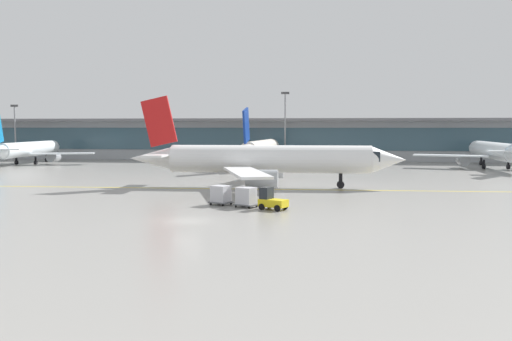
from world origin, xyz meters
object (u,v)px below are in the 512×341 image
object	(u,v)px
taxiing_regional_jet	(267,160)
apron_light_mast_0	(15,129)
gate_airplane_2	(494,151)
gate_airplane_0	(29,150)
apron_light_mast_1	(285,124)
cargo_dolly_lead	(246,196)
cargo_dolly_trailing	(221,194)
gate_airplane_1	(261,149)
baggage_tug	(271,200)

from	to	relation	value
taxiing_regional_jet	apron_light_mast_0	bearing A→B (deg)	139.70
gate_airplane_2	taxiing_regional_jet	size ratio (longest dim) A/B	0.90
gate_airplane_0	apron_light_mast_0	xyz separation A→B (m)	(-11.31, 14.05, 4.09)
apron_light_mast_1	cargo_dolly_lead	bearing A→B (deg)	-88.46
apron_light_mast_0	gate_airplane_0	bearing A→B (deg)	-51.17
cargo_dolly_trailing	gate_airplane_1	bearing A→B (deg)	117.78
taxiing_regional_jet	gate_airplane_2	bearing A→B (deg)	42.71
gate_airplane_0	gate_airplane_2	xyz separation A→B (m)	(92.25, 0.27, 0.17)
gate_airplane_0	apron_light_mast_0	size ratio (longest dim) A/B	2.36
baggage_tug	apron_light_mast_0	distance (m)	98.03
baggage_tug	apron_light_mast_0	world-z (taller)	apron_light_mast_0
gate_airplane_0	gate_airplane_2	world-z (taller)	gate_airplane_2
gate_airplane_1	gate_airplane_2	xyz separation A→B (m)	(43.76, 0.54, -0.15)
cargo_dolly_lead	apron_light_mast_0	world-z (taller)	apron_light_mast_0
gate_airplane_0	apron_light_mast_0	bearing A→B (deg)	35.68
baggage_tug	apron_light_mast_1	distance (m)	71.80
gate_airplane_0	baggage_tug	distance (m)	79.91
apron_light_mast_1	gate_airplane_0	bearing A→B (deg)	-164.12
baggage_tug	gate_airplane_2	bearing A→B (deg)	82.70
taxiing_regional_jet	cargo_dolly_lead	bearing A→B (deg)	-91.87
gate_airplane_1	baggage_tug	xyz separation A→B (m)	(8.02, -56.19, -2.44)
gate_airplane_2	apron_light_mast_0	size ratio (longest dim) A/B	2.49
cargo_dolly_trailing	apron_light_mast_0	distance (m)	92.57
gate_airplane_0	taxiing_regional_jet	bearing A→B (deg)	-128.02
cargo_dolly_lead	apron_light_mast_1	size ratio (longest dim) A/B	0.17
apron_light_mast_1	baggage_tug	bearing A→B (deg)	-86.43
gate_airplane_2	cargo_dolly_lead	bearing A→B (deg)	144.93
cargo_dolly_lead	baggage_tug	bearing A→B (deg)	-0.00
gate_airplane_2	cargo_dolly_lead	distance (m)	67.50
baggage_tug	cargo_dolly_trailing	distance (m)	5.88
gate_airplane_1	cargo_dolly_lead	xyz separation A→B (m)	(5.46, -55.00, -2.28)
taxiing_regional_jet	cargo_dolly_trailing	bearing A→B (deg)	-101.45
gate_airplane_2	apron_light_mast_1	bearing A→B (deg)	69.63
apron_light_mast_0	apron_light_mast_1	xyz separation A→B (m)	(63.37, 0.76, 1.27)
cargo_dolly_lead	gate_airplane_2	bearing A→B (deg)	80.32
gate_airplane_2	cargo_dolly_lead	xyz separation A→B (m)	(-38.30, -55.54, -2.13)
apron_light_mast_0	cargo_dolly_trailing	bearing A→B (deg)	-47.43
gate_airplane_2	gate_airplane_0	bearing A→B (deg)	89.69
gate_airplane_0	cargo_dolly_trailing	world-z (taller)	gate_airplane_0
gate_airplane_0	cargo_dolly_lead	xyz separation A→B (m)	(53.94, -55.27, -1.97)
gate_airplane_2	baggage_tug	distance (m)	67.09
cargo_dolly_lead	cargo_dolly_trailing	xyz separation A→B (m)	(-2.77, 1.29, 0.00)
cargo_dolly_trailing	apron_light_mast_0	world-z (taller)	apron_light_mast_0
gate_airplane_1	cargo_dolly_lead	size ratio (longest dim) A/B	13.01
cargo_dolly_trailing	gate_airplane_2	bearing A→B (deg)	77.79
gate_airplane_0	apron_light_mast_1	xyz separation A→B (m)	(52.06, 14.81, 5.36)
cargo_dolly_trailing	apron_light_mast_1	bearing A→B (deg)	114.18
apron_light_mast_1	apron_light_mast_0	bearing A→B (deg)	-179.31
gate_airplane_1	baggage_tug	distance (m)	56.81
gate_airplane_2	cargo_dolly_trailing	size ratio (longest dim) A/B	12.40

